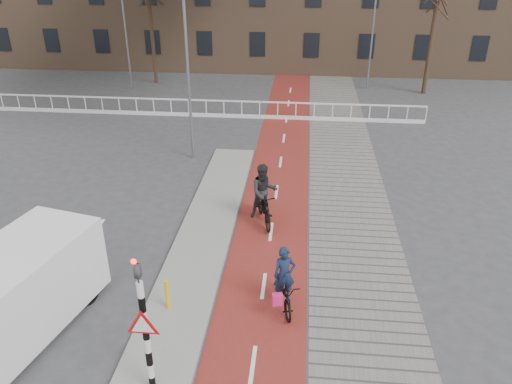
{
  "coord_description": "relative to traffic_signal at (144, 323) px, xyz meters",
  "views": [
    {
      "loc": [
        2.42,
        -9.55,
        8.92
      ],
      "look_at": [
        0.98,
        5.0,
        1.5
      ],
      "focal_mm": 35.0,
      "sensor_mm": 36.0,
      "label": 1
    }
  ],
  "objects": [
    {
      "name": "railing",
      "position": [
        -4.4,
        19.02,
        -1.68
      ],
      "size": [
        28.0,
        0.1,
        0.99
      ],
      "color": "silver",
      "rests_on": "ground"
    },
    {
      "name": "streetlight_left",
      "position": [
        -8.35,
        24.08,
        1.77
      ],
      "size": [
        0.12,
        0.12,
        7.53
      ],
      "primitive_type": "cylinder",
      "color": "slate",
      "rests_on": "ground"
    },
    {
      "name": "ground",
      "position": [
        0.6,
        2.02,
        -1.99
      ],
      "size": [
        120.0,
        120.0,
        0.0
      ],
      "primitive_type": "plane",
      "color": "#38383A",
      "rests_on": "ground"
    },
    {
      "name": "traffic_signal",
      "position": [
        0.0,
        0.0,
        0.0
      ],
      "size": [
        0.8,
        0.8,
        3.68
      ],
      "color": "black",
      "rests_on": "curb_island"
    },
    {
      "name": "streetlight_near",
      "position": [
        -1.9,
        13.12,
        1.54
      ],
      "size": [
        0.12,
        0.12,
        7.05
      ],
      "primitive_type": "cylinder",
      "color": "slate",
      "rests_on": "ground"
    },
    {
      "name": "curb_island",
      "position": [
        -0.1,
        6.02,
        -1.93
      ],
      "size": [
        1.8,
        16.0,
        0.12
      ],
      "primitive_type": "cube",
      "color": "gray",
      "rests_on": "ground"
    },
    {
      "name": "sidewalk",
      "position": [
        4.9,
        12.02,
        -1.98
      ],
      "size": [
        3.0,
        60.0,
        0.01
      ],
      "primitive_type": "cube",
      "color": "slate",
      "rests_on": "ground"
    },
    {
      "name": "bike_lane",
      "position": [
        2.1,
        12.02,
        -1.98
      ],
      "size": [
        2.5,
        60.0,
        0.01
      ],
      "primitive_type": "cube",
      "color": "maroon",
      "rests_on": "ground"
    },
    {
      "name": "bollard",
      "position": [
        -0.33,
        2.69,
        -1.43
      ],
      "size": [
        0.12,
        0.12,
        0.88
      ],
      "primitive_type": "cylinder",
      "color": "#EEB30D",
      "rests_on": "curb_island"
    },
    {
      "name": "cyclist_near",
      "position": [
        2.71,
        3.18,
        -1.36
      ],
      "size": [
        1.05,
        1.86,
        1.85
      ],
      "rotation": [
        0.0,
        0.0,
        0.26
      ],
      "color": "black",
      "rests_on": "bike_lane"
    },
    {
      "name": "tree_mid",
      "position": [
        -7.27,
        26.04,
        1.68
      ],
      "size": [
        0.25,
        0.25,
        7.33
      ],
      "primitive_type": "cylinder",
      "color": "black",
      "rests_on": "ground"
    },
    {
      "name": "van",
      "position": [
        -3.89,
        1.33,
        -0.81
      ],
      "size": [
        3.22,
        5.55,
        2.24
      ],
      "rotation": [
        0.0,
        0.0,
        -0.23
      ],
      "color": "white",
      "rests_on": "ground"
    },
    {
      "name": "tree_right",
      "position": [
        10.71,
        25.12,
        1.4
      ],
      "size": [
        0.28,
        0.28,
        6.78
      ],
      "primitive_type": "cylinder",
      "color": "black",
      "rests_on": "ground"
    },
    {
      "name": "streetlight_right",
      "position": [
        7.18,
        25.89,
        1.58
      ],
      "size": [
        0.12,
        0.12,
        7.15
      ],
      "primitive_type": "cylinder",
      "color": "slate",
      "rests_on": "ground"
    },
    {
      "name": "cyclist_far",
      "position": [
        1.8,
        7.61,
        -1.07
      ],
      "size": [
        1.17,
        2.16,
        2.2
      ],
      "rotation": [
        0.0,
        0.0,
        0.3
      ],
      "color": "black",
      "rests_on": "bike_lane"
    }
  ]
}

